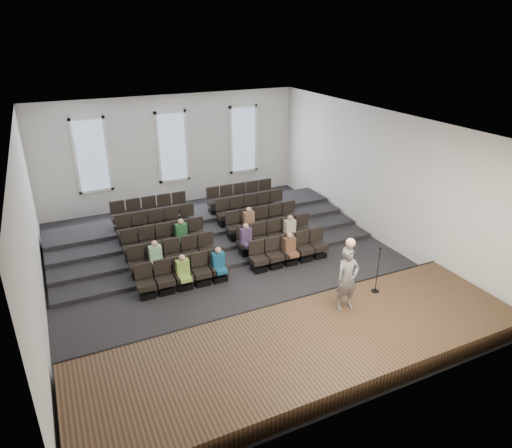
# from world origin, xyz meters

# --- Properties ---
(ground) EXTENTS (14.00, 14.00, 0.00)m
(ground) POSITION_xyz_m (0.00, 0.00, 0.00)
(ground) COLOR black
(ground) RESTS_ON ground
(ceiling) EXTENTS (12.00, 14.00, 0.02)m
(ceiling) POSITION_xyz_m (0.00, 0.00, 5.01)
(ceiling) COLOR white
(ceiling) RESTS_ON ground
(wall_back) EXTENTS (12.00, 0.04, 5.00)m
(wall_back) POSITION_xyz_m (0.00, 7.02, 2.50)
(wall_back) COLOR silver
(wall_back) RESTS_ON ground
(wall_front) EXTENTS (12.00, 0.04, 5.00)m
(wall_front) POSITION_xyz_m (0.00, -7.02, 2.50)
(wall_front) COLOR silver
(wall_front) RESTS_ON ground
(wall_left) EXTENTS (0.04, 14.00, 5.00)m
(wall_left) POSITION_xyz_m (-6.02, 0.00, 2.50)
(wall_left) COLOR silver
(wall_left) RESTS_ON ground
(wall_right) EXTENTS (0.04, 14.00, 5.00)m
(wall_right) POSITION_xyz_m (6.02, 0.00, 2.50)
(wall_right) COLOR silver
(wall_right) RESTS_ON ground
(stage) EXTENTS (11.80, 3.60, 0.50)m
(stage) POSITION_xyz_m (0.00, -5.10, 0.25)
(stage) COLOR #4D3A21
(stage) RESTS_ON ground
(stage_lip) EXTENTS (11.80, 0.06, 0.52)m
(stage_lip) POSITION_xyz_m (0.00, -3.33, 0.25)
(stage_lip) COLOR black
(stage_lip) RESTS_ON ground
(risers) EXTENTS (11.80, 4.80, 0.60)m
(risers) POSITION_xyz_m (0.00, 3.17, 0.20)
(risers) COLOR black
(risers) RESTS_ON ground
(seating_rows) EXTENTS (6.80, 4.70, 1.67)m
(seating_rows) POSITION_xyz_m (-0.00, 1.54, 0.68)
(seating_rows) COLOR black
(seating_rows) RESTS_ON ground
(windows) EXTENTS (8.44, 0.10, 3.24)m
(windows) POSITION_xyz_m (0.00, 6.95, 2.70)
(windows) COLOR white
(windows) RESTS_ON wall_back
(audience) EXTENTS (5.45, 2.64, 1.10)m
(audience) POSITION_xyz_m (0.00, 0.32, 0.81)
(audience) COLOR #84AB44
(audience) RESTS_ON seating_rows
(speaker) EXTENTS (0.70, 0.48, 1.84)m
(speaker) POSITION_xyz_m (1.63, -4.29, 1.42)
(speaker) COLOR slate
(speaker) RESTS_ON stage
(mic_stand) EXTENTS (0.24, 0.24, 1.45)m
(mic_stand) POSITION_xyz_m (2.94, -3.98, 0.93)
(mic_stand) COLOR black
(mic_stand) RESTS_ON stage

